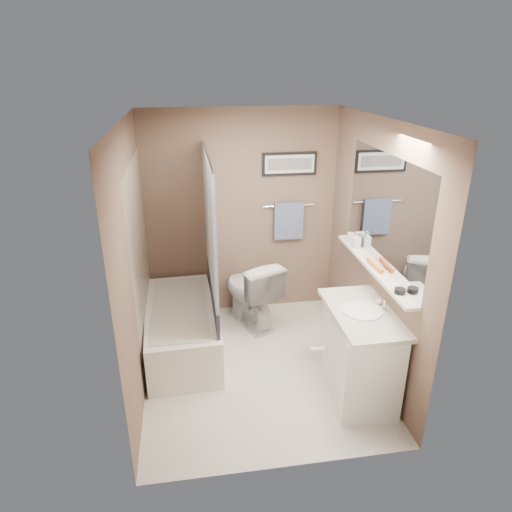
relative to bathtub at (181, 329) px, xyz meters
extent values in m
plane|color=silver|center=(0.75, -0.44, -0.25)|extent=(2.50, 2.50, 0.00)
cube|color=white|center=(0.75, -0.44, 2.13)|extent=(2.20, 2.50, 0.04)
cube|color=brown|center=(0.75, 0.79, 0.95)|extent=(2.20, 0.04, 2.40)
cube|color=brown|center=(0.75, -1.67, 0.95)|extent=(2.20, 0.04, 2.40)
cube|color=brown|center=(-0.33, -0.44, 0.95)|extent=(0.04, 2.50, 2.40)
cube|color=brown|center=(1.83, -0.44, 0.95)|extent=(0.04, 2.50, 2.40)
cube|color=#BCA58E|center=(-0.34, 0.06, 0.75)|extent=(0.02, 1.55, 2.00)
cylinder|color=silver|center=(0.35, 0.06, 1.80)|extent=(0.02, 1.55, 0.02)
cube|color=white|center=(0.35, 0.06, 1.15)|extent=(0.03, 1.45, 1.28)
cube|color=#263047|center=(0.35, 0.06, 0.33)|extent=(0.03, 1.45, 0.36)
cube|color=silver|center=(1.84, -0.59, 1.37)|extent=(0.02, 1.60, 1.00)
cube|color=silver|center=(1.79, -0.59, 0.85)|extent=(0.12, 1.60, 0.03)
cylinder|color=silver|center=(1.30, 0.78, 1.05)|extent=(0.60, 0.02, 0.02)
cube|color=#8395BF|center=(1.30, 0.76, 0.87)|extent=(0.34, 0.05, 0.44)
cube|color=black|center=(1.30, 0.79, 1.53)|extent=(0.62, 0.02, 0.26)
cube|color=white|center=(1.30, 0.78, 1.53)|extent=(0.56, 0.00, 0.20)
cube|color=#595959|center=(1.30, 0.78, 1.53)|extent=(0.50, 0.00, 0.13)
cube|color=silver|center=(1.30, -1.68, 0.75)|extent=(0.80, 0.02, 2.00)
cylinder|color=silver|center=(0.97, -1.63, 0.75)|extent=(0.10, 0.02, 0.02)
cube|color=white|center=(0.00, 0.00, 0.00)|extent=(0.77, 1.53, 0.50)
cube|color=beige|center=(0.00, 0.00, 0.25)|extent=(0.56, 1.36, 0.02)
imported|color=silver|center=(0.80, 0.42, 0.16)|extent=(0.72, 0.92, 0.82)
cube|color=white|center=(1.60, -0.92, 0.15)|extent=(0.58, 0.94, 0.80)
cube|color=beige|center=(1.59, -0.92, 0.57)|extent=(0.54, 0.96, 0.04)
cylinder|color=white|center=(1.58, -0.92, 0.60)|extent=(0.34, 0.34, 0.01)
cylinder|color=silver|center=(1.78, -0.92, 0.64)|extent=(0.02, 0.02, 0.10)
sphere|color=white|center=(1.78, -0.82, 0.62)|extent=(0.05, 0.05, 0.05)
cylinder|color=black|center=(1.79, -1.14, 0.89)|extent=(0.09, 0.09, 0.04)
cylinder|color=orange|center=(1.79, -0.67, 0.89)|extent=(0.05, 0.22, 0.04)
cylinder|color=#D85D1E|center=(1.79, -0.60, 0.89)|extent=(0.06, 0.22, 0.04)
cube|color=pink|center=(1.79, -0.44, 0.87)|extent=(0.05, 0.16, 0.01)
cylinder|color=silver|center=(1.79, 0.00, 0.92)|extent=(0.08, 0.08, 0.10)
imported|color=#999999|center=(1.79, -0.14, 0.95)|extent=(0.08, 0.08, 0.16)
camera|label=1|loc=(0.14, -4.18, 2.57)|focal=32.00mm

